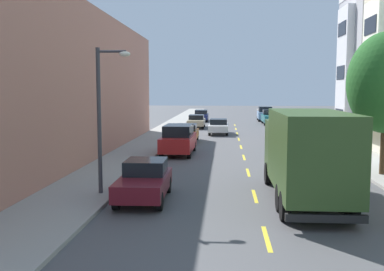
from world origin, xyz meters
name	(u,v)px	position (x,y,z in m)	size (l,w,h in m)	color
ground_plane	(240,142)	(0.00, 30.00, 0.00)	(160.00, 160.00, 0.00)	#4C4C4F
sidewalk_left	(148,144)	(-7.10, 28.00, 0.07)	(3.20, 120.00, 0.14)	#99968E
sidewalk_right	(336,145)	(7.10, 28.00, 0.07)	(3.20, 120.00, 0.14)	#99968E
lane_centerline_dashes	(242,152)	(0.00, 24.50, 0.00)	(0.14, 47.20, 0.01)	yellow
apartment_block_opposite	(13,85)	(-13.70, 20.00, 4.50)	(10.00, 36.00, 9.01)	#B27560
street_lamp	(103,108)	(-5.92, 11.52, 3.50)	(1.35, 0.28, 5.68)	#38383D
delivery_box_truck	(306,151)	(1.80, 11.16, 1.94)	(2.41, 7.66, 3.44)	#2D471E
parked_sedan_champagne	(196,121)	(-4.33, 42.99, 0.75)	(1.82, 4.51, 1.43)	tan
parked_hatchback_burgundy	(144,180)	(-4.26, 11.11, 0.76)	(1.81, 4.03, 1.50)	maroon
parked_suv_red	(178,139)	(-4.21, 23.02, 0.99)	(2.05, 4.84, 1.93)	#AD1E1E
parked_suv_sky	(265,113)	(4.22, 54.64, 0.99)	(2.09, 4.86, 1.93)	#7A9EC6
parked_sedan_orange	(186,133)	(-4.30, 29.82, 0.75)	(1.81, 4.50, 1.43)	orange
parked_pickup_teal	(271,118)	(4.40, 48.53, 0.83)	(2.01, 5.31, 1.73)	#195B60
parked_pickup_forest	(308,140)	(4.44, 24.88, 0.83)	(2.10, 5.34, 1.73)	#194C28
parked_sedan_silver	(288,130)	(4.22, 32.96, 0.75)	(1.80, 4.50, 1.43)	#B2B5BA
parked_wagon_navy	(201,115)	(-4.33, 53.17, 0.80)	(1.88, 4.72, 1.50)	navy
moving_white_sedan	(218,126)	(-1.80, 36.42, 0.75)	(1.80, 4.50, 1.43)	silver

